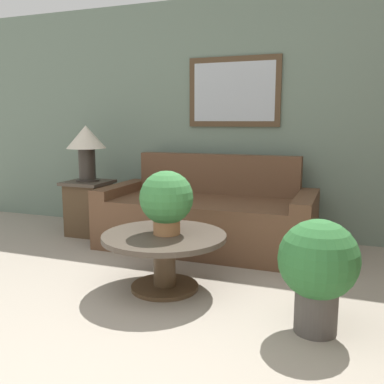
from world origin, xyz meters
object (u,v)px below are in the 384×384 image
Objects in this scene: potted_plant_on_table at (166,200)px; table_lamp at (86,143)px; coffee_table at (164,249)px; potted_plant_floor at (318,267)px; couch_main at (207,217)px; side_table at (89,207)px.

table_lamp is at bearing 141.84° from potted_plant_on_table.
coffee_table is 1.96× the size of potted_plant_on_table.
table_lamp is at bearing 141.26° from coffee_table.
potted_plant_on_table reaches higher than potted_plant_floor.
potted_plant_floor reaches higher than coffee_table.
couch_main is 3.02× the size of potted_plant_floor.
coffee_table is at bearing -87.63° from couch_main.
side_table is 2.98m from potted_plant_floor.
side_table is at bearing -179.79° from couch_main.
potted_plant_floor is at bearing -15.47° from potted_plant_on_table.
potted_plant_on_table is (0.02, 0.01, 0.38)m from coffee_table.
couch_main is at bearing 0.21° from table_lamp.
coffee_table is 1.54× the size of side_table.
potted_plant_floor is (1.19, -1.47, 0.11)m from couch_main.
coffee_table is at bearing -38.74° from side_table.
table_lamp reaches higher than potted_plant_on_table.
couch_main is 1.41m from side_table.
potted_plant_on_table is at bearing -38.16° from table_lamp.
couch_main is 3.47× the size of side_table.
potted_plant_floor is (2.60, -1.47, 0.10)m from side_table.
potted_plant_on_table is at bearing -38.16° from side_table.
table_lamp is 1.90m from potted_plant_on_table.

